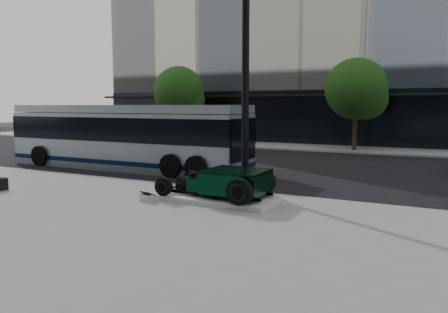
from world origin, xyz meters
The scene contains 9 objects.
ground centered at (0.00, 0.00, 0.00)m, with size 120.00×120.00×0.00m, color black.
sidewalk_near centered at (0.00, -10.50, 0.06)m, with size 70.00×17.00×0.12m, color gray.
sidewalk_far centered at (0.00, 14.00, 0.06)m, with size 70.00×4.00×0.12m, color gray.
street_trees centered at (1.15, 13.07, 3.77)m, with size 29.80×3.80×5.70m.
display_plinth centered at (0.29, -3.72, 0.20)m, with size 3.40×1.80×0.15m, color silver.
hot_rod centered at (0.62, -3.72, 0.70)m, with size 3.22×2.00×0.81m.
info_plaque centered at (-1.52, -4.80, 0.24)m, with size 0.45×0.37×0.31m.
lamppost centered at (0.41, -2.20, 3.70)m, with size 0.43×0.43×7.75m.
transit_bus centered at (-7.10, 0.94, 1.49)m, with size 12.12×2.88×2.92m.
Camera 1 is at (6.20, -14.91, 2.93)m, focal length 35.00 mm.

